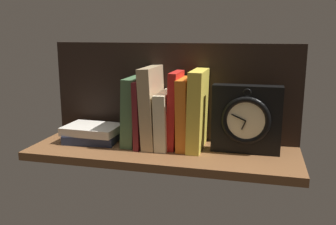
% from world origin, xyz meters
% --- Properties ---
extents(ground_plane, '(0.83, 0.27, 0.03)m').
position_xyz_m(ground_plane, '(0.00, 0.00, -0.01)').
color(ground_plane, brown).
extents(back_panel, '(0.83, 0.01, 0.32)m').
position_xyz_m(back_panel, '(0.00, 0.13, 0.16)').
color(back_panel, black).
rests_on(back_panel, ground_plane).
extents(book_green_romantic, '(0.05, 0.14, 0.22)m').
position_xyz_m(book_green_romantic, '(-0.11, 0.04, 0.11)').
color(book_green_romantic, '#476B44').
rests_on(book_green_romantic, ground_plane).
extents(book_maroon_dawkins, '(0.02, 0.17, 0.21)m').
position_xyz_m(book_maroon_dawkins, '(-0.07, 0.04, 0.11)').
color(book_maroon_dawkins, maroon).
rests_on(book_maroon_dawkins, ground_plane).
extents(book_tan_shortstories, '(0.05, 0.17, 0.25)m').
position_xyz_m(book_tan_shortstories, '(-0.04, 0.04, 0.13)').
color(book_tan_shortstories, tan).
rests_on(book_tan_shortstories, ground_plane).
extents(book_cream_twain, '(0.04, 0.16, 0.17)m').
position_xyz_m(book_cream_twain, '(-0.00, 0.04, 0.09)').
color(book_cream_twain, beige).
rests_on(book_cream_twain, ground_plane).
extents(book_red_requiem, '(0.03, 0.12, 0.24)m').
position_xyz_m(book_red_requiem, '(0.03, 0.04, 0.12)').
color(book_red_requiem, red).
rests_on(book_red_requiem, ground_plane).
extents(book_orange_pandolfini, '(0.04, 0.14, 0.22)m').
position_xyz_m(book_orange_pandolfini, '(0.06, 0.04, 0.11)').
color(book_orange_pandolfini, orange).
rests_on(book_orange_pandolfini, ground_plane).
extents(book_yellow_seinlanguage, '(0.05, 0.16, 0.25)m').
position_xyz_m(book_yellow_seinlanguage, '(0.10, 0.04, 0.12)').
color(book_yellow_seinlanguage, gold).
rests_on(book_yellow_seinlanguage, ground_plane).
extents(framed_clock, '(0.20, 0.06, 0.20)m').
position_xyz_m(framed_clock, '(0.25, 0.03, 0.10)').
color(framed_clock, black).
rests_on(framed_clock, ground_plane).
extents(book_stack_side, '(0.18, 0.14, 0.05)m').
position_xyz_m(book_stack_side, '(-0.25, 0.03, 0.03)').
color(book_stack_side, '#232D4C').
rests_on(book_stack_side, ground_plane).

